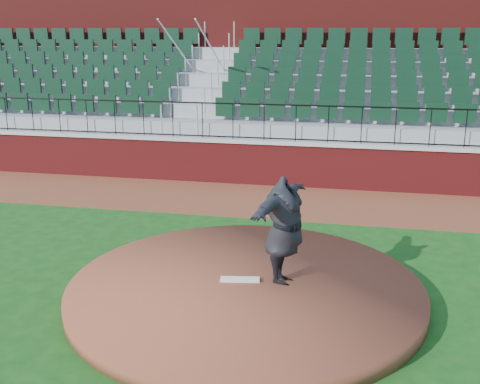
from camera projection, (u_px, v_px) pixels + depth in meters
name	position (u px, v px, depth m)	size (l,w,h in m)	color
ground	(222.00, 287.00, 10.00)	(90.00, 90.00, 0.00)	#144714
warning_track	(270.00, 200.00, 15.09)	(34.00, 3.20, 0.01)	brown
field_wall	(279.00, 165.00, 16.44)	(34.00, 0.35, 1.20)	maroon
wall_cap	(279.00, 142.00, 16.26)	(34.00, 0.45, 0.10)	#B7B7B7
wall_railing	(280.00, 123.00, 16.12)	(34.00, 0.05, 1.00)	black
seating_stands	(292.00, 95.00, 18.55)	(34.00, 5.10, 4.60)	gray
concourse_wall	(301.00, 74.00, 21.07)	(34.00, 0.50, 5.50)	maroon
pitchers_mound	(245.00, 290.00, 9.61)	(5.88, 5.88, 0.25)	brown
pitching_rubber	(240.00, 279.00, 9.65)	(0.65, 0.16, 0.04)	white
pitcher	(284.00, 230.00, 9.37)	(2.23, 0.61, 1.82)	black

